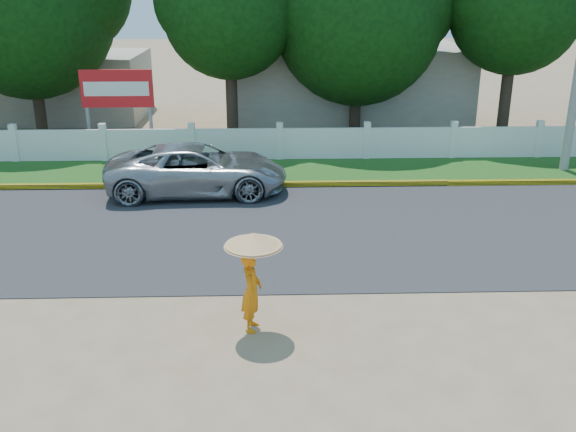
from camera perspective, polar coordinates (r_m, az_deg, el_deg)
The scene contains 11 objects.
ground at distance 11.87m, azimuth 0.30°, elevation -9.27°, with size 120.00×120.00×0.00m, color #9E8460.
road at distance 15.93m, azimuth -0.28°, elevation -1.25°, with size 60.00×7.00×0.02m, color #38383A.
grass_verge at distance 20.91m, azimuth -0.66°, elevation 4.04°, with size 60.00×3.50×0.03m, color #2D601E.
curb at distance 19.26m, azimuth -0.56°, elevation 2.82°, with size 40.00×0.18×0.16m, color yellow.
fence at distance 22.17m, azimuth -0.74°, elevation 6.41°, with size 40.00×0.10×1.10m, color silver.
building_near at distance 28.84m, azimuth 5.08°, elevation 11.69°, with size 10.00×6.00×3.20m, color #B7AD99.
building_far at distance 31.18m, azimuth -20.10°, elevation 10.84°, with size 8.00×5.00×2.80m, color #B7AD99.
vehicle at distance 18.72m, azimuth -8.08°, elevation 4.13°, with size 2.38×5.15×1.43m, color #A0A4A8.
monk_with_parasol at distance 11.08m, azimuth -3.19°, elevation -4.59°, with size 1.01×1.01×1.84m.
billboard at distance 23.52m, azimuth -14.95°, elevation 10.50°, with size 2.50×0.13×2.95m.
tree_row at distance 25.07m, azimuth 8.47°, elevation 17.78°, with size 40.51×7.53×9.15m.
Camera 1 is at (-0.38, -10.32, 5.84)m, focal length 40.00 mm.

